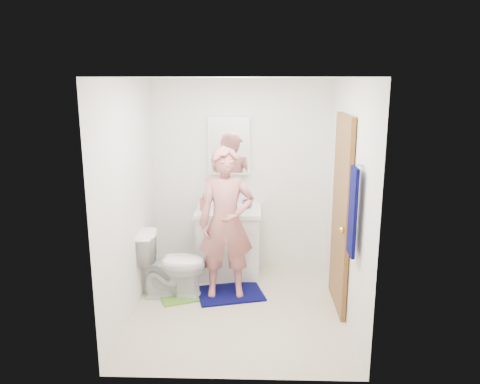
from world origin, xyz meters
The scene contains 22 objects.
floor centered at (0.00, 0.00, -0.01)m, with size 2.20×2.40×0.02m, color beige.
ceiling centered at (0.00, 0.00, 2.41)m, with size 2.20×2.40×0.02m, color white.
wall_back centered at (0.00, 1.21, 1.20)m, with size 2.20×0.02×2.40m, color white.
wall_front centered at (0.00, -1.21, 1.20)m, with size 2.20×0.02×2.40m, color white.
wall_left centered at (-1.11, 0.00, 1.20)m, with size 0.02×2.40×2.40m, color white.
wall_right centered at (1.11, 0.00, 1.20)m, with size 0.02×2.40×2.40m, color white.
vanity_cabinet centered at (-0.15, 0.91, 0.40)m, with size 0.75×0.55×0.80m, color white.
countertop centered at (-0.15, 0.91, 0.83)m, with size 0.79×0.59×0.05m, color white.
sink_basin centered at (-0.15, 0.91, 0.84)m, with size 0.40×0.40×0.03m, color white.
faucet centered at (-0.15, 1.09, 0.91)m, with size 0.03×0.03×0.12m, color silver.
medicine_cabinet centered at (-0.15, 1.14, 1.60)m, with size 0.50×0.12×0.70m, color white.
mirror_panel centered at (-0.15, 1.08, 1.60)m, with size 0.46×0.01×0.66m, color white.
door centered at (1.07, 0.15, 1.02)m, with size 0.05×0.80×2.05m, color brown.
door_knob centered at (1.03, -0.17, 0.95)m, with size 0.07×0.07×0.07m, color gold.
towel centered at (1.03, -0.57, 1.25)m, with size 0.03×0.24×0.80m, color #070743.
towel_hook centered at (1.07, -0.57, 1.67)m, with size 0.02×0.02×0.06m, color silver.
toilet centered at (-0.75, 0.32, 0.38)m, with size 0.42×0.74×0.75m, color white.
bath_mat centered at (-0.10, 0.35, 0.01)m, with size 0.73×0.52×0.02m, color #070743.
green_rug centered at (-0.66, 0.25, 0.01)m, with size 0.43×0.36×0.02m, color #5D9632.
soap_dispenser centered at (-0.45, 0.89, 0.95)m, with size 0.09×0.09×0.20m, color #B35453.
toothbrush_cup centered at (0.08, 0.98, 0.90)m, with size 0.13×0.13×0.10m, color #6C3D87.
man centered at (-0.14, 0.32, 0.86)m, with size 0.61×0.40×1.67m, color #B36665.
Camera 1 is at (0.16, -4.55, 2.38)m, focal length 35.00 mm.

